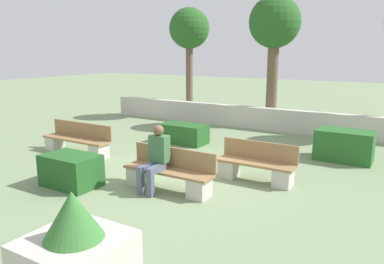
# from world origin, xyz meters

# --- Properties ---
(ground_plane) EXTENTS (60.00, 60.00, 0.00)m
(ground_plane) POSITION_xyz_m (0.00, 0.00, 0.00)
(ground_plane) COLOR gray
(perimeter_wall) EXTENTS (13.22, 0.30, 0.77)m
(perimeter_wall) POSITION_xyz_m (0.00, 5.76, 0.39)
(perimeter_wall) COLOR beige
(perimeter_wall) RESTS_ON ground_plane
(bench_front) EXTENTS (1.91, 0.48, 0.82)m
(bench_front) POSITION_xyz_m (0.40, -0.86, 0.32)
(bench_front) COLOR #937047
(bench_front) RESTS_ON ground_plane
(bench_left_side) EXTENTS (2.15, 0.48, 0.82)m
(bench_left_side) POSITION_xyz_m (-3.27, 0.11, 0.33)
(bench_left_side) COLOR #937047
(bench_left_side) RESTS_ON ground_plane
(bench_right_side) EXTENTS (1.68, 0.48, 0.82)m
(bench_right_side) POSITION_xyz_m (1.69, 0.53, 0.31)
(bench_right_side) COLOR #937047
(bench_right_side) RESTS_ON ground_plane
(person_seated_man) EXTENTS (0.38, 0.63, 1.31)m
(person_seated_man) POSITION_xyz_m (0.19, -1.00, 0.71)
(person_seated_man) COLOR #515B70
(person_seated_man) RESTS_ON ground_plane
(hedge_block_near_left) EXTENTS (1.16, 0.75, 0.65)m
(hedge_block_near_left) POSITION_xyz_m (-1.45, -1.70, 0.33)
(hedge_block_near_left) COLOR #235623
(hedge_block_near_left) RESTS_ON ground_plane
(hedge_block_near_right) EXTENTS (1.40, 0.75, 0.58)m
(hedge_block_near_right) POSITION_xyz_m (-1.44, 2.60, 0.29)
(hedge_block_near_right) COLOR #235623
(hedge_block_near_right) RESTS_ON ground_plane
(hedge_block_mid_left) EXTENTS (1.37, 0.81, 0.78)m
(hedge_block_mid_left) POSITION_xyz_m (3.02, 3.14, 0.39)
(hedge_block_mid_left) COLOR #286028
(hedge_block_mid_left) RESTS_ON ground_plane
(planter_corner_left) EXTENTS (1.02, 1.02, 1.30)m
(planter_corner_left) POSITION_xyz_m (1.50, -4.21, 0.53)
(planter_corner_left) COLOR beige
(planter_corner_left) RESTS_ON ground_plane
(tree_leftmost) EXTENTS (1.63, 1.63, 4.44)m
(tree_leftmost) POSITION_xyz_m (-3.68, 6.60, 3.51)
(tree_leftmost) COLOR brown
(tree_leftmost) RESTS_ON ground_plane
(tree_center_left) EXTENTS (1.79, 1.79, 4.61)m
(tree_center_left) POSITION_xyz_m (-0.03, 6.27, 3.54)
(tree_center_left) COLOR brown
(tree_center_left) RESTS_ON ground_plane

